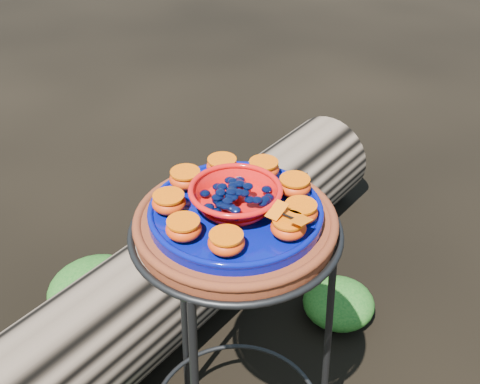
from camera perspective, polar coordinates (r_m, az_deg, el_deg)
plant_stand at (r=1.37m, az=-0.35°, el=-15.20°), size 0.44×0.44×0.70m
terracotta_saucer at (r=1.12m, az=-0.42°, el=-3.06°), size 0.37×0.37×0.03m
cobalt_plate at (r=1.10m, az=-0.42°, el=-2.00°), size 0.32×0.32×0.02m
red_bowl at (r=1.08m, az=-0.43°, el=-0.60°), size 0.16×0.16×0.04m
glass_gems at (r=1.07m, az=-0.44°, el=0.84°), size 0.12×0.12×0.02m
orange_half_0 at (r=1.03m, az=4.61°, el=-3.37°), size 0.06×0.06×0.03m
orange_half_1 at (r=1.06m, az=5.75°, el=-1.91°), size 0.06×0.06×0.03m
orange_half_2 at (r=1.13m, az=5.19°, el=0.57°), size 0.06×0.06×0.03m
orange_half_3 at (r=1.18m, az=2.25°, el=2.20°), size 0.06×0.06×0.03m
orange_half_4 at (r=1.18m, az=-1.71°, el=2.46°), size 0.06×0.06×0.03m
orange_half_5 at (r=1.15m, az=-5.19°, el=1.26°), size 0.06×0.06×0.03m
orange_half_6 at (r=1.09m, az=-6.74°, el=-1.02°), size 0.06×0.06×0.03m
orange_half_7 at (r=1.03m, az=-5.36°, el=-3.48°), size 0.06×0.06×0.03m
orange_half_8 at (r=0.99m, az=-1.30°, el=-4.82°), size 0.06×0.06×0.03m
butterfly at (r=1.01m, az=4.68°, el=-2.26°), size 0.10×0.08×0.02m
driftwood_log at (r=1.86m, az=-5.28°, el=-7.33°), size 1.78×0.85×0.32m
foliage_right at (r=1.92m, az=9.34°, el=-10.25°), size 0.22×0.22×0.11m
foliage_back at (r=1.96m, az=-13.38°, el=-9.02°), size 0.31×0.31×0.16m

